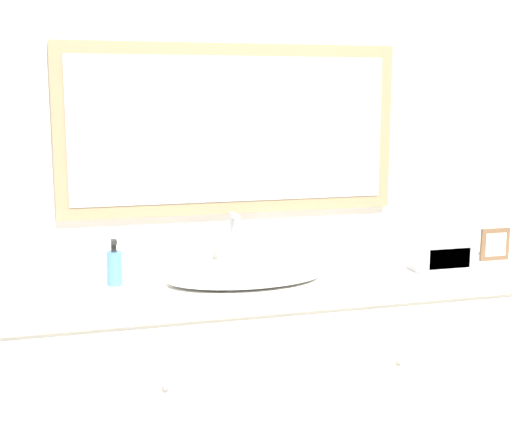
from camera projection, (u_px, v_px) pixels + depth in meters
wall_back at (237, 156)px, 2.65m from camera, size 8.00×0.18×2.55m
vanity_counter at (261, 401)px, 2.48m from camera, size 2.13×0.62×0.89m
sink_basin at (245, 275)px, 2.36m from camera, size 0.53×0.36×0.21m
soap_bottle at (114, 267)px, 2.30m from camera, size 0.05×0.05×0.15m
appliance_box at (442, 255)px, 2.50m from camera, size 0.22×0.11×0.10m
picture_frame at (495, 244)px, 2.64m from camera, size 0.12×0.01×0.12m
hand_towel_near_sink at (436, 249)px, 2.74m from camera, size 0.19×0.11×0.04m
hand_towel_far_corner at (67, 302)px, 2.06m from camera, size 0.16×0.13×0.03m
metal_tray at (477, 249)px, 2.82m from camera, size 0.16×0.13×0.01m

